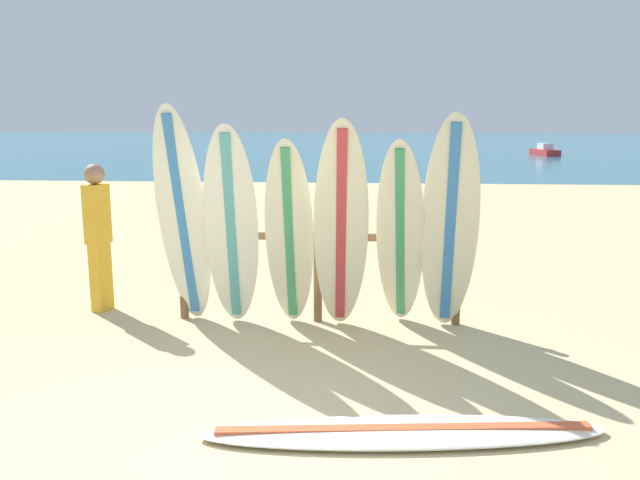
{
  "coord_description": "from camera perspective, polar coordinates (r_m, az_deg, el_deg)",
  "views": [
    {
      "loc": [
        0.99,
        -3.71,
        2.13
      ],
      "look_at": [
        0.45,
        3.16,
        0.83
      ],
      "focal_mm": 36.02,
      "sensor_mm": 36.0,
      "label": 1
    }
  ],
  "objects": [
    {
      "name": "surfboard_lying_on_sand",
      "position": [
        4.59,
        7.45,
        -16.56
      ],
      "size": [
        2.82,
        0.8,
        0.08
      ],
      "color": "silver",
      "rests_on": "ground"
    },
    {
      "name": "surfboard_leaning_center",
      "position": [
        6.22,
        1.87,
        0.94
      ],
      "size": [
        0.58,
        0.9,
        2.15
      ],
      "color": "beige",
      "rests_on": "ground"
    },
    {
      "name": "surfboard_rack",
      "position": [
        6.74,
        -0.2,
        -1.55
      ],
      "size": [
        3.01,
        0.09,
        1.07
      ],
      "color": "brown",
      "rests_on": "ground"
    },
    {
      "name": "surfboard_leaning_left",
      "position": [
        6.46,
        -7.88,
        1.0
      ],
      "size": [
        0.6,
        0.72,
        2.1
      ],
      "color": "silver",
      "rests_on": "ground"
    },
    {
      "name": "small_boat_offshore",
      "position": [
        40.65,
        19.34,
        7.47
      ],
      "size": [
        1.26,
        2.61,
        0.71
      ],
      "color": "#B22D28",
      "rests_on": "ocean_water"
    },
    {
      "name": "surfboard_leaning_right",
      "position": [
        6.38,
        11.46,
        1.22
      ],
      "size": [
        0.59,
        0.74,
        2.2
      ],
      "color": "beige",
      "rests_on": "ground"
    },
    {
      "name": "ground_plane",
      "position": [
        4.39,
        -9.62,
        -18.51
      ],
      "size": [
        120.0,
        120.0,
        0.0
      ],
      "primitive_type": "plane",
      "color": "#CCB784"
    },
    {
      "name": "beachgoer_standing",
      "position": [
        7.51,
        -19.12,
        0.75
      ],
      "size": [
        0.24,
        0.3,
        1.65
      ],
      "color": "gold",
      "rests_on": "ground"
    },
    {
      "name": "surfboard_leaning_far_left",
      "position": [
        6.63,
        -12.1,
        1.91
      ],
      "size": [
        0.57,
        0.74,
        2.29
      ],
      "color": "silver",
      "rests_on": "ground"
    },
    {
      "name": "ocean_water",
      "position": [
        61.75,
        3.57,
        8.72
      ],
      "size": [
        120.0,
        80.0,
        0.01
      ],
      "primitive_type": "cube",
      "color": "teal",
      "rests_on": "ground"
    },
    {
      "name": "surfboard_leaning_center_left",
      "position": [
        6.4,
        -2.74,
        0.38
      ],
      "size": [
        0.5,
        0.72,
        1.97
      ],
      "color": "beige",
      "rests_on": "ground"
    },
    {
      "name": "surfboard_leaning_center_right",
      "position": [
        6.43,
        7.14,
        0.34
      ],
      "size": [
        0.57,
        0.92,
        1.97
      ],
      "color": "beige",
      "rests_on": "ground"
    }
  ]
}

